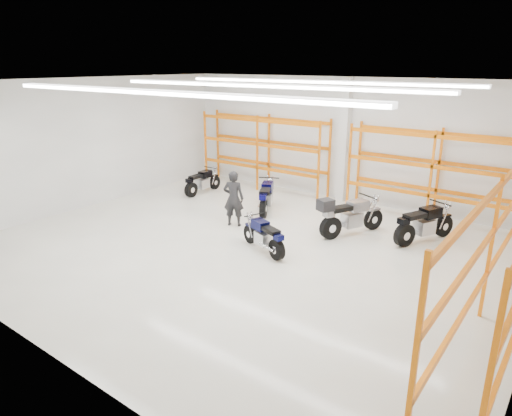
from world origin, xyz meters
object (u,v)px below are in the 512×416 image
Objects in this scene: standing_man at (234,198)px; motorcycle_back_c at (347,216)px; motorcycle_main at (265,237)px; motorcycle_back_a at (201,182)px; motorcycle_back_b at (266,198)px; structural_column at (344,141)px; motorcycle_back_d at (423,225)px.

motorcycle_back_c is at bearing 176.39° from standing_man.
motorcycle_back_c reaches higher than motorcycle_main.
motorcycle_back_a reaches higher than motorcycle_main.
motorcycle_back_b is 0.45× the size of structural_column.
standing_man is at bearing 150.25° from motorcycle_main.
structural_column is at bearing 147.18° from motorcycle_back_d.
motorcycle_main is 0.86× the size of motorcycle_back_d.
motorcycle_back_b is at bearing -175.82° from motorcycle_back_d.
structural_column reaches higher than motorcycle_main.
motorcycle_back_d is at bearing 176.17° from standing_man.
motorcycle_back_b is 3.63m from structural_column.
structural_column is at bearing 95.84° from motorcycle_main.
structural_column is at bearing 62.80° from motorcycle_back_b.
motorcycle_back_b is 1.81m from standing_man.
motorcycle_back_a is at bearing -152.66° from structural_column.
standing_man is (-5.25, -2.15, 0.37)m from motorcycle_back_d.
motorcycle_main is at bearing -84.16° from structural_column.
structural_column is (1.45, 2.83, 1.74)m from motorcycle_back_b.
structural_column reaches higher than motorcycle_back_a.
motorcycle_back_a is (-5.43, 3.27, 0.01)m from motorcycle_main.
motorcycle_back_d reaches higher than motorcycle_back_a.
motorcycle_back_c is at bearing -60.82° from structural_column.
standing_man is (3.38, -2.10, 0.44)m from motorcycle_back_a.
standing_man is at bearing -107.59° from structural_column.
motorcycle_back_c reaches higher than motorcycle_back_d.
structural_column reaches higher than motorcycle_back_d.
motorcycle_main is 0.93× the size of motorcycle_back_a.
motorcycle_back_a is at bearing -58.00° from standing_man.
motorcycle_back_a is at bearing -179.64° from motorcycle_back_d.
motorcycle_back_c is (3.27, -0.42, 0.09)m from motorcycle_back_b.
motorcycle_back_c is at bearing -158.05° from motorcycle_back_d.
motorcycle_back_b reaches higher than motorcycle_back_a.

